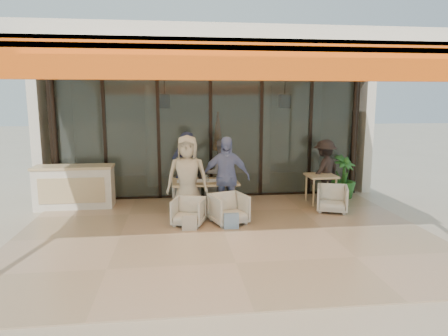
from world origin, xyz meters
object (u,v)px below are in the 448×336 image
(chair_near_right, at_px, (229,207))
(diner_navy, at_px, (186,170))
(host_counter, at_px, (75,187))
(diner_grey, at_px, (221,173))
(side_table, at_px, (321,179))
(chair_far_left, at_px, (186,189))
(standing_woman, at_px, (325,170))
(diner_periwinkle, at_px, (226,177))
(diner_cream, at_px, (187,177))
(potted_palm, at_px, (343,177))
(chair_far_right, at_px, (219,188))
(chair_near_left, at_px, (189,210))
(dining_table, at_px, (205,183))
(side_chair, at_px, (332,197))

(chair_near_right, distance_m, diner_navy, 1.73)
(host_counter, relative_size, diner_grey, 1.12)
(chair_near_right, relative_size, side_table, 0.95)
(chair_far_left, xyz_separation_m, standing_woman, (3.57, -0.19, 0.44))
(diner_navy, height_order, diner_periwinkle, diner_navy)
(diner_cream, distance_m, side_table, 3.46)
(diner_periwinkle, height_order, potted_palm, diner_periwinkle)
(chair_far_left, height_order, diner_navy, diner_navy)
(chair_far_right, relative_size, chair_near_left, 1.14)
(host_counter, xyz_separation_m, chair_far_right, (3.51, 0.22, -0.17))
(chair_far_left, height_order, diner_periwinkle, diner_periwinkle)
(dining_table, bearing_deg, side_chair, -6.97)
(diner_navy, xyz_separation_m, diner_grey, (0.84, 0.00, -0.10))
(potted_palm, bearing_deg, chair_far_left, 178.53)
(chair_far_right, distance_m, diner_grey, 0.68)
(diner_navy, bearing_deg, chair_far_right, -158.45)
(host_counter, bearing_deg, diner_cream, -23.75)
(chair_near_left, height_order, diner_cream, diner_cream)
(dining_table, bearing_deg, host_counter, 166.88)
(chair_near_left, height_order, side_chair, side_chair)
(chair_near_left, relative_size, chair_near_right, 0.90)
(standing_woman, bearing_deg, potted_palm, 152.87)
(chair_near_left, distance_m, diner_grey, 1.71)
(chair_near_left, bearing_deg, chair_far_left, 106.99)
(chair_near_right, bearing_deg, diner_navy, 102.10)
(diner_periwinkle, bearing_deg, standing_woman, 30.69)
(side_table, height_order, standing_woman, standing_woman)
(diner_cream, xyz_separation_m, standing_woman, (3.57, 1.21, -0.13))
(chair_near_left, bearing_deg, diner_grey, 76.03)
(chair_far_left, distance_m, diner_cream, 1.51)
(diner_cream, xyz_separation_m, side_table, (3.35, 0.85, -0.28))
(chair_near_right, xyz_separation_m, diner_grey, (0.00, 1.40, 0.47))
(chair_near_right, relative_size, diner_grey, 0.43)
(side_table, bearing_deg, chair_near_left, -158.06)
(diner_navy, xyz_separation_m, side_chair, (3.35, -0.80, -0.58))
(side_table, distance_m, standing_woman, 0.45)
(chair_far_left, xyz_separation_m, chair_near_right, (0.84, -1.90, 0.00))
(diner_grey, xyz_separation_m, potted_palm, (3.28, 0.39, -0.25))
(chair_near_right, bearing_deg, side_chair, -5.45)
(chair_far_right, bearing_deg, side_chair, 159.82)
(diner_grey, bearing_deg, chair_far_left, -37.22)
(chair_far_right, bearing_deg, diner_periwinkle, 97.26)
(chair_far_left, bearing_deg, chair_near_right, 110.24)
(diner_cream, bearing_deg, side_table, 21.53)
(dining_table, distance_m, standing_woman, 3.25)
(diner_grey, bearing_deg, host_counter, -10.94)
(chair_near_right, bearing_deg, chair_far_left, 94.98)
(diner_navy, bearing_deg, diner_periwinkle, 123.81)
(dining_table, bearing_deg, chair_near_left, -113.28)
(host_counter, relative_size, chair_near_left, 2.89)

